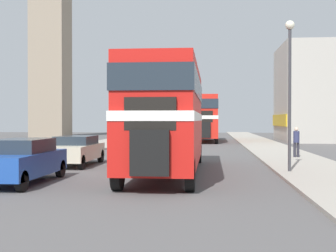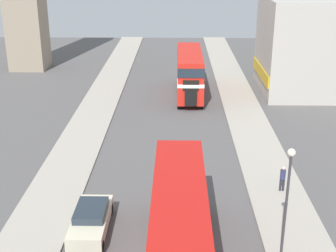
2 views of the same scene
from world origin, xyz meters
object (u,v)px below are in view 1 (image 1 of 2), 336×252
bus_distant (205,115)px  car_parked_near (21,160)px  car_parked_mid (75,150)px  street_lamp (290,73)px  double_decker_bus (168,111)px  pedestrian_walking (296,140)px

bus_distant → car_parked_near: bearing=-100.6°
car_parked_mid → street_lamp: bearing=-15.9°
bus_distant → double_decker_bus: bearing=-92.3°
double_decker_bus → car_parked_near: 5.96m
car_parked_mid → double_decker_bus: bearing=-31.5°
bus_distant → car_parked_mid: bearing=-103.1°
car_parked_near → car_parked_mid: (0.06, 6.14, -0.04)m
double_decker_bus → street_lamp: 4.98m
car_parked_mid → car_parked_near: bearing=-90.5°
car_parked_near → street_lamp: 10.50m
bus_distant → pedestrian_walking: 20.82m
pedestrian_walking → street_lamp: 7.81m
double_decker_bus → pedestrian_walking: size_ratio=6.98×
street_lamp → car_parked_near: bearing=-159.7°
bus_distant → street_lamp: bearing=-82.4°
car_parked_near → car_parked_mid: car_parked_near is taller
double_decker_bus → bus_distant: 27.35m
bus_distant → pedestrian_walking: (5.15, -20.11, -1.56)m
bus_distant → car_parked_mid: size_ratio=2.40×
double_decker_bus → car_parked_mid: bearing=148.5°
double_decker_bus → street_lamp: (4.75, 0.14, 1.50)m
bus_distant → pedestrian_walking: bearing=-75.6°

